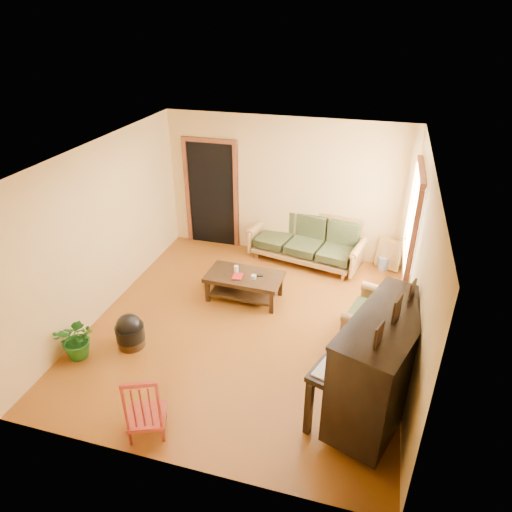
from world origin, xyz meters
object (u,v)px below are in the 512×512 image
(sofa, at_px, (305,240))
(coffee_table, at_px, (244,287))
(armchair, at_px, (376,312))
(ceramic_crock, at_px, (383,263))
(piano, at_px, (381,369))
(potted_plant, at_px, (78,338))
(footstool, at_px, (130,334))
(red_chair, at_px, (145,402))

(sofa, distance_m, coffee_table, 1.67)
(sofa, relative_size, armchair, 2.20)
(sofa, height_order, ceramic_crock, sofa)
(piano, height_order, potted_plant, piano)
(coffee_table, xyz_separation_m, armchair, (2.09, -0.52, 0.25))
(ceramic_crock, bearing_deg, armchair, -91.84)
(piano, bearing_deg, armchair, 113.09)
(armchair, relative_size, ceramic_crock, 4.04)
(sofa, bearing_deg, coffee_table, -104.02)
(coffee_table, distance_m, footstool, 1.98)
(piano, relative_size, red_chair, 1.81)
(piano, bearing_deg, footstool, -166.58)
(armchair, bearing_deg, red_chair, -121.65)
(armchair, height_order, piano, piano)
(piano, distance_m, ceramic_crock, 3.59)
(footstool, bearing_deg, armchair, 18.09)
(piano, height_order, footstool, piano)
(coffee_table, height_order, piano, piano)
(coffee_table, distance_m, ceramic_crock, 2.69)
(coffee_table, bearing_deg, armchair, -13.85)
(coffee_table, height_order, footstool, coffee_table)
(piano, relative_size, footstool, 3.95)
(ceramic_crock, bearing_deg, red_chair, -118.40)
(sofa, bearing_deg, red_chair, -90.84)
(footstool, distance_m, ceramic_crock, 4.63)
(coffee_table, bearing_deg, piano, -41.47)
(ceramic_crock, distance_m, potted_plant, 5.30)
(ceramic_crock, bearing_deg, coffee_table, -143.37)
(sofa, relative_size, potted_plant, 3.44)
(coffee_table, distance_m, potted_plant, 2.64)
(armchair, xyz_separation_m, potted_plant, (-3.84, -1.46, -0.17))
(sofa, distance_m, armchair, 2.43)
(coffee_table, bearing_deg, potted_plant, -131.41)
(coffee_table, relative_size, armchair, 1.29)
(piano, distance_m, footstool, 3.43)
(red_chair, relative_size, potted_plant, 1.45)
(piano, xyz_separation_m, red_chair, (-2.44, -0.93, -0.26))
(piano, bearing_deg, red_chair, -139.88)
(piano, xyz_separation_m, potted_plant, (-3.93, -0.04, -0.40))
(footstool, xyz_separation_m, ceramic_crock, (3.35, 3.19, -0.07))
(coffee_table, height_order, potted_plant, potted_plant)
(armchair, height_order, red_chair, armchair)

